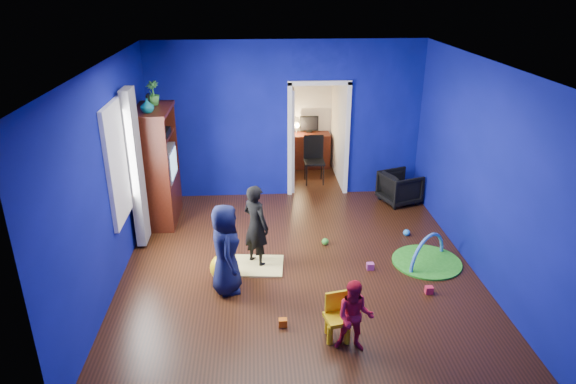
{
  "coord_description": "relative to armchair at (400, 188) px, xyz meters",
  "views": [
    {
      "loc": [
        -0.57,
        -6.41,
        3.89
      ],
      "look_at": [
        -0.12,
        0.4,
        1.02
      ],
      "focal_mm": 32.0,
      "sensor_mm": 36.0,
      "label": 1
    }
  ],
  "objects": [
    {
      "name": "floor",
      "position": [
        -2.07,
        -2.2,
        -0.29
      ],
      "size": [
        5.0,
        5.5,
        0.01
      ],
      "primitive_type": "cube",
      "color": "black",
      "rests_on": "ground"
    },
    {
      "name": "toy_3",
      "position": [
        -1.59,
        -1.55,
        -0.24
      ],
      "size": [
        0.11,
        0.11,
        0.11
      ],
      "primitive_type": "sphere",
      "color": "green",
      "rests_on": "floor"
    },
    {
      "name": "toy_4",
      "position": [
        -1.04,
        -2.33,
        -0.24
      ],
      "size": [
        0.1,
        0.08,
        0.1
      ],
      "primitive_type": "cube",
      "color": "#BA4697",
      "rests_on": "floor"
    },
    {
      "name": "child_black",
      "position": [
        -2.67,
        -2.05,
        0.32
      ],
      "size": [
        0.52,
        0.53,
        1.23
      ],
      "primitive_type": "imported",
      "rotation": [
        0.0,
        0.0,
        2.33
      ],
      "color": "black",
      "rests_on": "floor"
    },
    {
      "name": "child_navy",
      "position": [
        -3.07,
        -2.72,
        0.33
      ],
      "size": [
        0.49,
        0.66,
        1.24
      ],
      "primitive_type": "imported",
      "rotation": [
        0.0,
        0.0,
        1.73
      ],
      "color": "#0E1034",
      "rests_on": "floor"
    },
    {
      "name": "crt_tv",
      "position": [
        -4.25,
        -0.44,
        0.73
      ],
      "size": [
        0.46,
        0.7,
        0.54
      ],
      "primitive_type": "cube",
      "color": "silver",
      "rests_on": "tv_armoire"
    },
    {
      "name": "play_mat",
      "position": [
        -0.17,
        -2.2,
        -0.28
      ],
      "size": [
        1.01,
        1.01,
        0.03
      ],
      "primitive_type": "cylinder",
      "color": "green",
      "rests_on": "floor"
    },
    {
      "name": "desk_monitor",
      "position": [
        -1.47,
        2.18,
        0.66
      ],
      "size": [
        0.4,
        0.05,
        0.32
      ],
      "primitive_type": "cube",
      "color": "black",
      "rests_on": "study_desk"
    },
    {
      "name": "curtain",
      "position": [
        -4.44,
        -1.3,
        0.96
      ],
      "size": [
        0.14,
        0.42,
        2.4
      ],
      "primitive_type": "cube",
      "color": "slate",
      "rests_on": "floor"
    },
    {
      "name": "tv_armoire",
      "position": [
        -4.29,
        -0.44,
        0.69
      ],
      "size": [
        0.58,
        1.14,
        1.96
      ],
      "primitive_type": "cube",
      "color": "#3C140A",
      "rests_on": "floor"
    },
    {
      "name": "window_left",
      "position": [
        -4.55,
        -1.85,
        1.26
      ],
      "size": [
        0.03,
        0.95,
        1.55
      ],
      "primitive_type": "cube",
      "color": "white",
      "rests_on": "wall_left"
    },
    {
      "name": "book_shelf",
      "position": [
        -1.47,
        2.17,
        1.73
      ],
      "size": [
        0.88,
        0.24,
        0.04
      ],
      "primitive_type": "cube",
      "color": "white",
      "rests_on": "study_desk"
    },
    {
      "name": "alcove",
      "position": [
        -1.47,
        1.42,
        0.96
      ],
      "size": [
        1.0,
        1.75,
        2.5
      ],
      "primitive_type": null,
      "color": "silver",
      "rests_on": "floor"
    },
    {
      "name": "wall_left",
      "position": [
        -4.57,
        -2.2,
        1.16
      ],
      "size": [
        0.02,
        5.5,
        2.9
      ],
      "primitive_type": "cube",
      "color": "navy",
      "rests_on": "floor"
    },
    {
      "name": "wall_front",
      "position": [
        -2.07,
        -4.95,
        1.16
      ],
      "size": [
        5.0,
        0.02,
        2.9
      ],
      "primitive_type": "cube",
      "color": "navy",
      "rests_on": "floor"
    },
    {
      "name": "desk_lamp",
      "position": [
        -1.75,
        2.12,
        0.64
      ],
      "size": [
        0.14,
        0.14,
        0.14
      ],
      "primitive_type": "sphere",
      "color": "#FFD88C",
      "rests_on": "study_desk"
    },
    {
      "name": "hopper_ball",
      "position": [
        -3.12,
        -2.47,
        -0.1
      ],
      "size": [
        0.39,
        0.39,
        0.39
      ],
      "primitive_type": "sphere",
      "color": "yellow",
      "rests_on": "floor"
    },
    {
      "name": "toy_0",
      "position": [
        -0.39,
        -2.98,
        -0.24
      ],
      "size": [
        0.1,
        0.08,
        0.1
      ],
      "primitive_type": "cube",
      "color": "red",
      "rests_on": "floor"
    },
    {
      "name": "toddler_red",
      "position": [
        -1.6,
        -4.0,
        0.14
      ],
      "size": [
        0.48,
        0.41,
        0.87
      ],
      "primitive_type": "imported",
      "rotation": [
        0.0,
        0.0,
        -0.21
      ],
      "color": "red",
      "rests_on": "floor"
    },
    {
      "name": "wall_right",
      "position": [
        0.43,
        -2.2,
        1.16
      ],
      "size": [
        0.02,
        5.5,
        2.9
      ],
      "primitive_type": "cube",
      "color": "navy",
      "rests_on": "floor"
    },
    {
      "name": "vase",
      "position": [
        -4.29,
        -0.74,
        1.77
      ],
      "size": [
        0.27,
        0.27,
        0.22
      ],
      "primitive_type": "imported",
      "rotation": [
        0.0,
        0.0,
        0.35
      ],
      "color": "#0B515B",
      "rests_on": "tv_armoire"
    },
    {
      "name": "wall_back",
      "position": [
        -2.07,
        0.55,
        1.16
      ],
      "size": [
        5.0,
        0.02,
        2.9
      ],
      "primitive_type": "cube",
      "color": "navy",
      "rests_on": "floor"
    },
    {
      "name": "toy_1",
      "position": [
        -0.23,
        -1.33,
        -0.24
      ],
      "size": [
        0.11,
        0.11,
        0.11
      ],
      "primitive_type": "sphere",
      "color": "#298BEC",
      "rests_on": "floor"
    },
    {
      "name": "kid_chair",
      "position": [
        -1.75,
        -3.8,
        -0.04
      ],
      "size": [
        0.33,
        0.33,
        0.5
      ],
      "primitive_type": "cube",
      "rotation": [
        0.0,
        0.0,
        0.21
      ],
      "color": "yellow",
      "rests_on": "floor"
    },
    {
      "name": "toy_2",
      "position": [
        -2.37,
        -3.55,
        -0.24
      ],
      "size": [
        0.1,
        0.08,
        0.1
      ],
      "primitive_type": "cube",
      "color": "#DA5A0B",
      "rests_on": "floor"
    },
    {
      "name": "potted_plant",
      "position": [
        -4.29,
        -0.22,
        1.86
      ],
      "size": [
        0.28,
        0.28,
        0.39
      ],
      "primitive_type": "imported",
      "rotation": [
        0.0,
        0.0,
        -0.33
      ],
      "color": "green",
      "rests_on": "tv_armoire"
    },
    {
      "name": "ceiling",
      "position": [
        -2.07,
        -2.2,
        2.61
      ],
      "size": [
        5.0,
        5.5,
        0.01
      ],
      "primitive_type": "cube",
      "color": "white",
      "rests_on": "wall_back"
    },
    {
      "name": "toy_arch",
      "position": [
        -0.17,
        -2.2,
        -0.27
      ],
      "size": [
        0.71,
        0.63,
        0.9
      ],
      "primitive_type": "torus",
      "rotation": [
        1.57,
        0.0,
        0.72
      ],
      "color": "#3F8CD8",
      "rests_on": "floor"
    },
    {
      "name": "yellow_blanket",
      "position": [
        -2.67,
        -2.15,
        -0.28
      ],
      "size": [
        0.8,
        0.67,
        0.03
      ],
      "primitive_type": "cube",
      "rotation": [
        0.0,
        0.0,
        -0.09
      ],
      "color": "#F2E07A",
      "rests_on": "floor"
    },
    {
      "name": "study_desk",
      "position": [
        -1.47,
        2.06,
        0.08
      ],
      "size": [
        0.88,
        0.44,
        0.75
      ],
      "primitive_type": "cube",
      "color": "#3D140A",
      "rests_on": "floor"
    },
    {
      "name": "folding_chair",
      "position": [
        -1.47,
        1.1,
        0.17
      ],
      "size": [
        0.4,
        0.4,
        0.92
      ],
      "primitive_type": "cube",
      "color": "black",
      "rests_on": "floor"
    },
    {
      "name": "armchair",
      "position": [
        0.0,
        0.0,
        0.0
      ],
      "size": [
        0.82,
        0.81,
        0.59
      ],
      "primitive_type": "imported",
      "rotation": [
        0.0,
        0.0,
        1.92
      ],
      "color": "black",
      "rests_on": "floor"
    },
    {
      "name": "doorway",
      "position": [
        -1.47,
        0.55,
        0.76
      ],
      "size": [
        1.16,
        0.1,
        2.1
      ],
      "primitive_type": "cube",
      "color": "white",
      "rests_on": "floor"
    }
  ]
}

